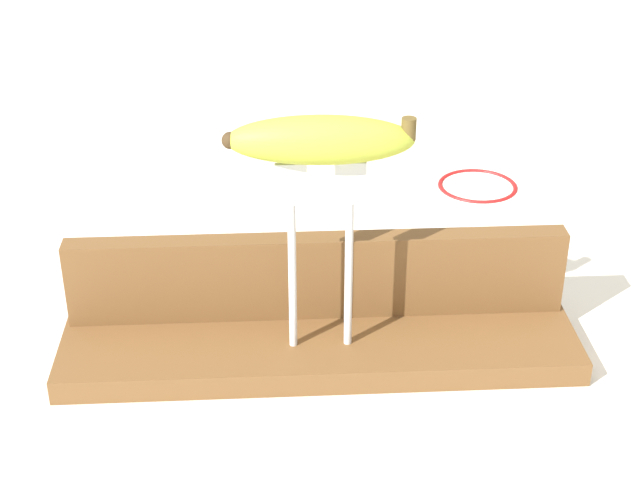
# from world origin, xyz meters

# --- Properties ---
(ground_plane) EXTENTS (3.00, 3.00, 0.00)m
(ground_plane) POSITION_xyz_m (0.00, 0.00, 0.00)
(ground_plane) COLOR white
(wooden_board) EXTENTS (0.46, 0.11, 0.02)m
(wooden_board) POSITION_xyz_m (0.00, 0.00, 0.01)
(wooden_board) COLOR brown
(wooden_board) RESTS_ON ground
(board_backstop) EXTENTS (0.45, 0.02, 0.08)m
(board_backstop) POSITION_xyz_m (0.00, 0.04, 0.06)
(board_backstop) COLOR brown
(board_backstop) RESTS_ON wooden_board
(fork_stand_center) EXTENTS (0.07, 0.01, 0.17)m
(fork_stand_center) POSITION_xyz_m (-0.00, -0.01, 0.13)
(fork_stand_center) COLOR silver
(fork_stand_center) RESTS_ON wooden_board
(banana_raised_center) EXTENTS (0.15, 0.05, 0.04)m
(banana_raised_center) POSITION_xyz_m (-0.00, -0.01, 0.22)
(banana_raised_center) COLOR #B2C138
(banana_raised_center) RESTS_ON fork_stand_center
(wire_coil) EXTENTS (0.10, 0.10, 0.01)m
(wire_coil) POSITION_xyz_m (0.22, 0.36, 0.00)
(wire_coil) COLOR red
(wire_coil) RESTS_ON ground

